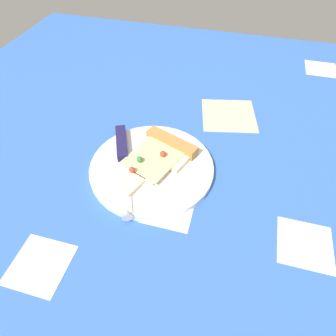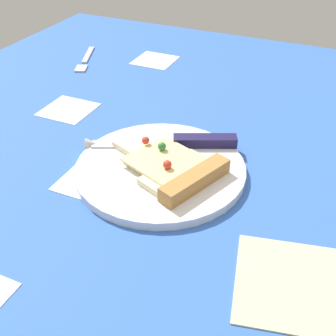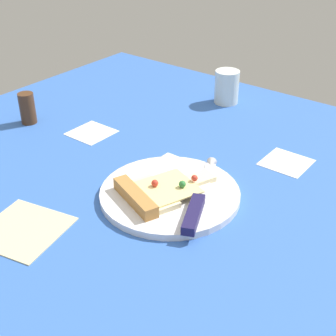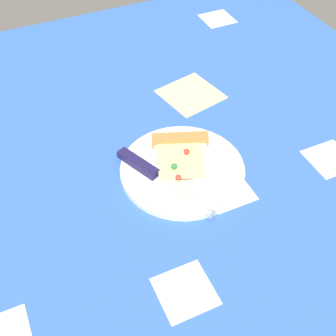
% 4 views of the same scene
% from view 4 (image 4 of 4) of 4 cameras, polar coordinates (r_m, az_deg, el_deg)
% --- Properties ---
extents(ground_plane, '(1.31, 1.31, 0.03)m').
position_cam_4_polar(ground_plane, '(0.97, -0.02, 1.74)').
color(ground_plane, '#3360B7').
rests_on(ground_plane, ground).
extents(plate, '(0.25, 0.25, 0.01)m').
position_cam_4_polar(plate, '(0.91, 1.86, -0.20)').
color(plate, silver).
rests_on(plate, ground_plane).
extents(pizza_slice, '(0.14, 0.19, 0.03)m').
position_cam_4_polar(pizza_slice, '(0.91, 1.74, 1.59)').
color(pizza_slice, beige).
rests_on(pizza_slice, plate).
extents(knife, '(0.12, 0.23, 0.02)m').
position_cam_4_polar(knife, '(0.88, -1.74, -0.90)').
color(knife, silver).
rests_on(knife, plate).
extents(napkin, '(0.15, 0.15, 0.00)m').
position_cam_4_polar(napkin, '(1.11, 2.93, 9.46)').
color(napkin, beige).
rests_on(napkin, ground_plane).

